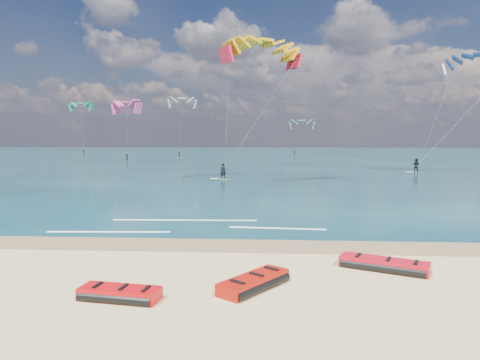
% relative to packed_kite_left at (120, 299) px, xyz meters
% --- Properties ---
extents(ground, '(320.00, 320.00, 0.00)m').
position_rel_packed_kite_left_xyz_m(ground, '(-1.09, 43.16, 0.00)').
color(ground, tan).
rests_on(ground, ground).
extents(wet_sand_strip, '(320.00, 2.40, 0.01)m').
position_rel_packed_kite_left_xyz_m(wet_sand_strip, '(-1.09, 6.16, 0.00)').
color(wet_sand_strip, brown).
rests_on(wet_sand_strip, ground).
extents(sea, '(320.00, 200.00, 0.04)m').
position_rel_packed_kite_left_xyz_m(sea, '(-1.09, 107.16, 0.02)').
color(sea, '#092936').
rests_on(sea, ground).
extents(packed_kite_left, '(2.55, 1.44, 0.40)m').
position_rel_packed_kite_left_xyz_m(packed_kite_left, '(0.00, 0.00, 0.00)').
color(packed_kite_left, red).
rests_on(packed_kite_left, ground).
extents(packed_kite_mid, '(3.29, 2.36, 0.43)m').
position_rel_packed_kite_left_xyz_m(packed_kite_mid, '(7.95, 3.16, 0.00)').
color(packed_kite_mid, red).
rests_on(packed_kite_mid, ground).
extents(packed_kite_right, '(2.57, 2.88, 0.43)m').
position_rel_packed_kite_left_xyz_m(packed_kite_right, '(3.65, 1.10, 0.00)').
color(packed_kite_right, '#AD1207').
rests_on(packed_kite_right, ground).
extents(kitesurfer_main, '(11.07, 7.83, 15.08)m').
position_rel_packed_kite_left_xyz_m(kitesurfer_main, '(1.58, 32.04, 7.79)').
color(kitesurfer_main, '#B3DD1A').
rests_on(kitesurfer_main, sea).
extents(kitesurfer_far, '(12.03, 7.15, 15.68)m').
position_rel_packed_kite_left_xyz_m(kitesurfer_far, '(26.14, 43.05, 8.15)').
color(kitesurfer_far, gold).
rests_on(kitesurfer_far, sea).
extents(shoreline_foam, '(13.18, 3.64, 0.01)m').
position_rel_packed_kite_left_xyz_m(shoreline_foam, '(-0.06, 9.81, 0.05)').
color(shoreline_foam, white).
rests_on(shoreline_foam, ground).
extents(distant_kites, '(65.11, 39.30, 13.98)m').
position_rel_packed_kite_left_xyz_m(distant_kites, '(-20.31, 87.96, 6.08)').
color(distant_kites, '#95959D').
rests_on(distant_kites, ground).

